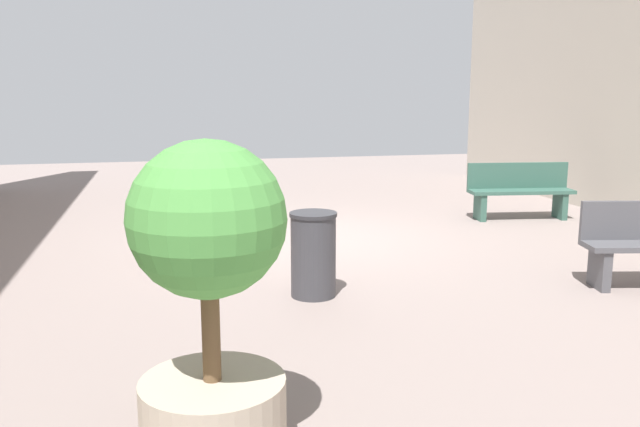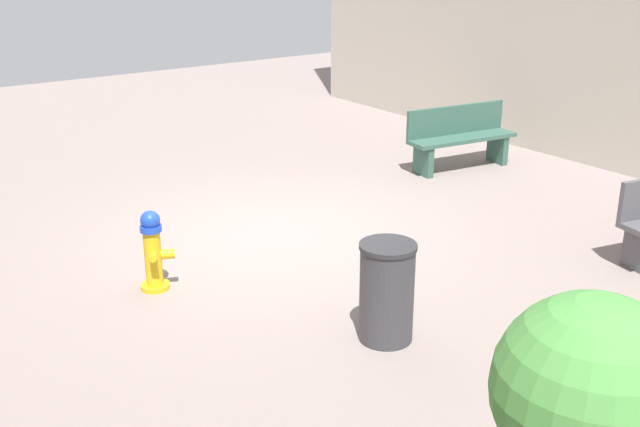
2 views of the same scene
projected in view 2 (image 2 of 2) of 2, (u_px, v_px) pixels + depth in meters
The scene contains 4 objects.
ground_plane at pixel (270, 235), 9.18m from camera, with size 23.40×23.40×0.00m, color gray.
fire_hydrant at pixel (153, 250), 7.67m from camera, with size 0.36×0.39×0.84m.
bench_near at pixel (460, 136), 11.68m from camera, with size 1.81×0.68×0.95m.
trash_bin at pixel (387, 292), 6.69m from camera, with size 0.50×0.50×0.91m.
Camera 2 is at (4.53, 7.26, 3.39)m, focal length 43.14 mm.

